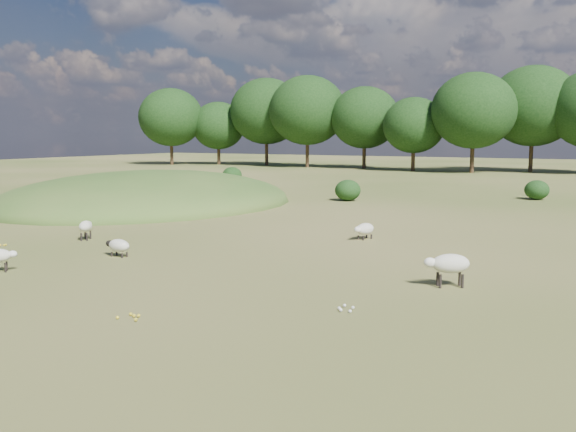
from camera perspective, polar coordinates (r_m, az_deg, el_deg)
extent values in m
plane|color=#375119|center=(40.38, 8.46, 1.28)|extent=(160.00, 160.00, 0.00)
ellipsoid|color=#33561E|center=(39.60, -12.30, 1.08)|extent=(16.00, 20.00, 4.00)
cylinder|color=black|center=(90.40, -10.30, 5.70)|extent=(0.44, 0.44, 3.77)
ellipsoid|color=black|center=(90.40, -10.37, 8.63)|extent=(8.81, 8.81, 7.93)
cylinder|color=black|center=(90.12, -6.18, 5.57)|extent=(0.44, 0.44, 3.12)
ellipsoid|color=black|center=(90.09, -6.21, 7.99)|extent=(7.28, 7.28, 6.55)
cylinder|color=black|center=(87.22, -1.92, 5.91)|extent=(0.44, 0.44, 4.21)
ellipsoid|color=black|center=(87.25, -1.93, 9.29)|extent=(9.83, 9.83, 8.84)
cylinder|color=black|center=(82.22, 1.73, 5.82)|extent=(0.44, 0.44, 4.18)
ellipsoid|color=black|center=(82.25, 1.74, 9.38)|extent=(9.75, 9.75, 8.78)
cylinder|color=black|center=(79.75, 6.78, 5.52)|extent=(0.44, 0.44, 3.61)
ellipsoid|color=black|center=(79.74, 6.83, 8.68)|extent=(8.41, 8.41, 7.57)
cylinder|color=black|center=(74.70, 11.06, 5.10)|extent=(0.44, 0.44, 3.02)
ellipsoid|color=black|center=(74.66, 11.13, 7.93)|extent=(7.04, 7.04, 6.34)
cylinder|color=black|center=(72.48, 16.05, 5.23)|extent=(0.44, 0.44, 3.90)
ellipsoid|color=black|center=(72.49, 16.19, 8.99)|extent=(9.09, 9.09, 8.18)
cylinder|color=black|center=(76.36, 20.80, 5.25)|extent=(0.44, 0.44, 4.22)
ellipsoid|color=black|center=(76.39, 20.97, 9.12)|extent=(9.85, 9.85, 8.86)
ellipsoid|color=black|center=(40.51, 5.33, 2.29)|extent=(1.63, 1.63, 1.33)
ellipsoid|color=black|center=(44.01, 21.25, 2.17)|extent=(1.54, 1.54, 1.26)
ellipsoid|color=black|center=(55.46, -5.00, 3.65)|extent=(1.69, 1.69, 1.38)
ellipsoid|color=silver|center=(21.24, -23.28, -3.12)|extent=(0.33, 0.33, 0.21)
cylinder|color=black|center=(21.45, -23.73, -4.11)|extent=(0.06, 0.06, 0.30)
cylinder|color=black|center=(21.25, -23.82, -4.22)|extent=(0.06, 0.06, 0.30)
ellipsoid|color=beige|center=(18.08, 14.25, -4.12)|extent=(1.19, 1.02, 0.54)
ellipsoid|color=silver|center=(17.92, 12.50, -4.05)|extent=(0.42, 0.39, 0.27)
cylinder|color=black|center=(17.97, 13.38, -5.67)|extent=(0.08, 0.08, 0.38)
cylinder|color=black|center=(18.21, 13.16, -5.49)|extent=(0.08, 0.08, 0.38)
cylinder|color=black|center=(18.14, 15.25, -5.60)|extent=(0.08, 0.08, 0.38)
cylinder|color=black|center=(18.38, 15.00, -5.43)|extent=(0.08, 0.08, 0.38)
ellipsoid|color=beige|center=(26.58, -17.55, -0.89)|extent=(0.83, 0.99, 0.45)
ellipsoid|color=silver|center=(27.02, -17.27, -0.68)|extent=(0.32, 0.35, 0.22)
cylinder|color=black|center=(26.91, -17.59, -1.61)|extent=(0.06, 0.06, 0.32)
cylinder|color=black|center=(26.84, -17.14, -1.62)|extent=(0.06, 0.06, 0.32)
cylinder|color=black|center=(26.43, -17.90, -1.78)|extent=(0.06, 0.06, 0.32)
cylinder|color=black|center=(26.36, -17.45, -1.79)|extent=(0.06, 0.06, 0.32)
ellipsoid|color=beige|center=(25.70, 6.87, -1.15)|extent=(0.71, 1.03, 0.48)
ellipsoid|color=silver|center=(25.29, 6.19, -1.20)|extent=(0.30, 0.35, 0.24)
cylinder|color=black|center=(25.46, 6.70, -1.97)|extent=(0.07, 0.07, 0.18)
cylinder|color=black|center=(25.60, 6.28, -1.92)|extent=(0.07, 0.07, 0.18)
cylinder|color=black|center=(25.90, 7.42, -1.83)|extent=(0.07, 0.07, 0.18)
cylinder|color=black|center=(26.03, 7.00, -1.77)|extent=(0.07, 0.07, 0.18)
ellipsoid|color=beige|center=(22.63, -14.79, -2.56)|extent=(0.90, 0.52, 0.45)
ellipsoid|color=black|center=(22.97, -15.59, -2.37)|extent=(0.30, 0.23, 0.22)
cylinder|color=black|center=(22.79, -15.40, -3.29)|extent=(0.06, 0.06, 0.16)
cylinder|color=black|center=(22.94, -14.99, -3.21)|extent=(0.06, 0.06, 0.16)
cylinder|color=black|center=(22.42, -14.53, -3.43)|extent=(0.06, 0.06, 0.16)
cylinder|color=black|center=(22.57, -14.13, -3.35)|extent=(0.06, 0.06, 0.16)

